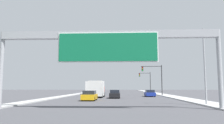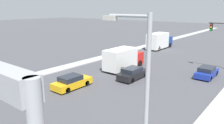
% 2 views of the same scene
% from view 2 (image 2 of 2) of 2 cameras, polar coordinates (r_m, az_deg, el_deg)
% --- Properties ---
extents(median_strip_left, '(2.00, 120.00, 0.15)m').
position_cam_2_polar(median_strip_left, '(51.74, 9.22, 4.23)').
color(median_strip_left, '#AEAEAE').
rests_on(median_strip_left, ground).
extents(car_far_center, '(1.90, 4.53, 1.45)m').
position_cam_2_polar(car_far_center, '(24.59, -10.46, -5.17)').
color(car_far_center, gold).
rests_on(car_far_center, ground).
extents(car_mid_right, '(1.84, 4.63, 1.47)m').
position_cam_2_polar(car_mid_right, '(27.37, 5.48, -2.99)').
color(car_mid_right, black).
rests_on(car_mid_right, ground).
extents(car_near_left, '(1.89, 4.34, 1.38)m').
position_cam_2_polar(car_near_left, '(30.41, 23.49, -2.46)').
color(car_near_left, navy).
rests_on(car_near_left, ground).
extents(truck_box_primary, '(2.50, 7.03, 3.10)m').
position_cam_2_polar(truck_box_primary, '(31.24, 2.92, 0.86)').
color(truck_box_primary, red).
rests_on(truck_box_primary, ground).
extents(truck_box_secondary, '(2.48, 8.05, 3.45)m').
position_cam_2_polar(truck_box_secondary, '(48.37, 12.24, 5.43)').
color(truck_box_secondary, navy).
rests_on(truck_box_secondary, ground).
extents(street_lamp_right, '(2.22, 0.28, 8.50)m').
position_cam_2_polar(street_lamp_right, '(8.95, 7.57, -10.37)').
color(street_lamp_right, '#9EA0A5').
rests_on(street_lamp_right, ground).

